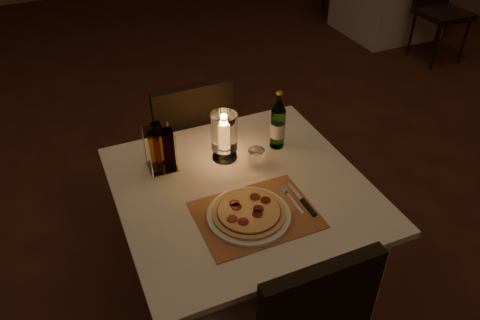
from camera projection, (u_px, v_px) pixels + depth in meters
name	position (u px, v px, depth m)	size (l,w,h in m)	color
floor	(261.00, 245.00, 2.67)	(8.00, 10.00, 0.02)	#432015
main_table	(242.00, 247.00, 2.14)	(1.00, 1.00, 0.74)	silver
chair_far	(190.00, 136.00, 2.56)	(0.42, 0.42, 0.90)	black
placemat	(256.00, 215.00, 1.78)	(0.45, 0.34, 0.00)	#A36638
plate	(249.00, 215.00, 1.77)	(0.32, 0.32, 0.01)	white
pizza	(249.00, 212.00, 1.76)	(0.28, 0.28, 0.02)	#D8B77F
fork	(290.00, 197.00, 1.86)	(0.02, 0.18, 0.00)	silver
knife	(305.00, 204.00, 1.82)	(0.02, 0.22, 0.01)	black
tumbler	(256.00, 157.00, 2.02)	(0.07, 0.07, 0.07)	white
water_bottle	(278.00, 125.00, 2.09)	(0.07, 0.07, 0.28)	#67A458
hurricane_candle	(224.00, 133.00, 2.00)	(0.12, 0.12, 0.22)	white
cruet_caddy	(161.00, 150.00, 1.96)	(0.12, 0.12, 0.21)	white
neighbor_chair_ra	(439.00, 1.00, 4.38)	(0.42, 0.42, 0.90)	black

